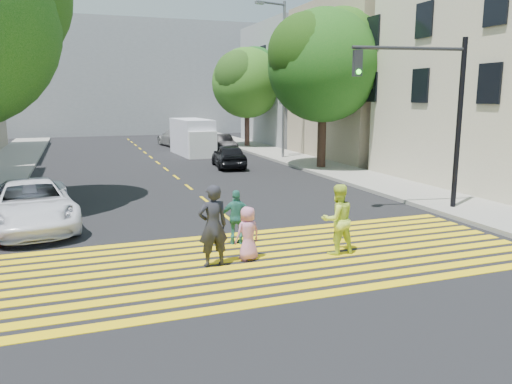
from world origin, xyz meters
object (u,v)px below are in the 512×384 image
tree_right_near (325,60)px  tree_right_far (247,79)px  traffic_signal (431,101)px  pedestrian_man (213,226)px  white_sedan (31,205)px  silver_car (176,137)px  white_van (193,138)px  pedestrian_woman (338,219)px  dark_car_near (229,156)px  pedestrian_child (248,233)px  pedestrian_extra (237,217)px  dark_car_parked (221,144)px

tree_right_near → tree_right_far: (0.03, 13.07, -0.62)m
traffic_signal → pedestrian_man: bearing=-150.7°
white_sedan → traffic_signal: size_ratio=0.89×
silver_car → white_van: (-0.05, -6.54, 0.45)m
pedestrian_woman → silver_car: pedestrian_woman is taller
dark_car_near → silver_car: (-0.45, 13.49, 0.05)m
pedestrian_child → silver_car: (3.86, 29.47, 0.04)m
pedestrian_extra → traffic_signal: traffic_signal is taller
pedestrian_child → pedestrian_woman: bearing=159.2°
silver_car → white_van: size_ratio=0.94×
pedestrian_extra → traffic_signal: bearing=-155.0°
dark_car_near → pedestrian_extra: bearing=81.1°
tree_right_far → pedestrian_woman: size_ratio=4.33×
tree_right_far → pedestrian_extra: bearing=-109.4°
pedestrian_woman → white_van: (1.46, 23.23, 0.26)m
pedestrian_child → pedestrian_extra: size_ratio=0.90×
silver_car → pedestrian_extra: bearing=73.6°
white_sedan → pedestrian_child: bearing=-51.4°
pedestrian_child → dark_car_near: (4.31, 15.98, -0.00)m
dark_car_parked → white_van: size_ratio=0.77×
tree_right_near → pedestrian_child: tree_right_near is taller
silver_car → white_van: 6.56m
tree_right_far → pedestrian_woman: bearing=-104.0°
traffic_signal → dark_car_near: bearing=113.8°
pedestrian_extra → dark_car_parked: (5.73, 21.86, -0.08)m
pedestrian_child → dark_car_parked: 23.97m
pedestrian_extra → dark_car_near: (4.15, 14.60, -0.08)m
white_sedan → traffic_signal: 13.49m
tree_right_far → pedestrian_woman: tree_right_far is taller
pedestrian_child → pedestrian_man: bearing=-4.1°
dark_car_parked → traffic_signal: bearing=-85.8°
pedestrian_child → pedestrian_extra: bearing=-109.8°
traffic_signal → tree_right_near: bearing=92.1°
tree_right_near → silver_car: 17.55m
tree_right_near → silver_car: tree_right_near is taller
tree_right_far → pedestrian_man: (-9.99, -26.76, -4.37)m
pedestrian_extra → white_van: (3.65, 21.54, 0.41)m
pedestrian_man → dark_car_near: size_ratio=0.50×
dark_car_parked → pedestrian_child: bearing=-104.8°
tree_right_far → dark_car_near: size_ratio=1.99×
tree_right_far → pedestrian_man: tree_right_far is taller
tree_right_near → pedestrian_man: bearing=-126.0°
pedestrian_woman → pedestrian_extra: bearing=-38.5°
pedestrian_man → pedestrian_child: (0.93, 0.15, -0.32)m
white_van → pedestrian_woman: bearing=-96.6°
pedestrian_extra → white_sedan: size_ratio=0.29×
pedestrian_child → silver_car: silver_car is taller
pedestrian_woman → traffic_signal: traffic_signal is taller
silver_car → traffic_signal: size_ratio=0.83×
white_sedan → dark_car_near: 14.45m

